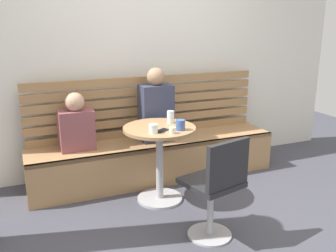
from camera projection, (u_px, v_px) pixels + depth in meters
name	position (u px, v px, depth m)	size (l,w,h in m)	color
ground	(207.00, 231.00, 3.11)	(8.00, 8.00, 0.00)	#42424C
back_wall	(140.00, 43.00, 4.17)	(5.20, 0.10, 2.90)	silver
booth_bench	(155.00, 159.00, 4.12)	(2.70, 0.52, 0.44)	#A87C51
booth_backrest	(147.00, 105.00, 4.18)	(2.65, 0.04, 0.67)	#9A7249
cafe_table	(160.00, 149.00, 3.53)	(0.68, 0.68, 0.74)	#ADADB2
white_chair	(217.00, 186.00, 2.88)	(0.48, 0.48, 0.85)	#ADADB2
person_adult	(156.00, 108.00, 3.98)	(0.34, 0.22, 0.78)	#333851
person_child_left	(76.00, 125.00, 3.71)	(0.34, 0.22, 0.58)	brown
cup_espresso_small	(172.00, 130.00, 3.27)	(0.06, 0.06, 0.06)	silver
cup_glass_tall	(171.00, 117.00, 3.59)	(0.07, 0.07, 0.12)	silver
cup_mug_blue	(180.00, 125.00, 3.36)	(0.08, 0.08, 0.10)	#3D5B9E
cup_glass_short	(153.00, 129.00, 3.27)	(0.08, 0.08, 0.08)	silver
phone_on_table	(162.00, 131.00, 3.35)	(0.07, 0.14, 0.01)	black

